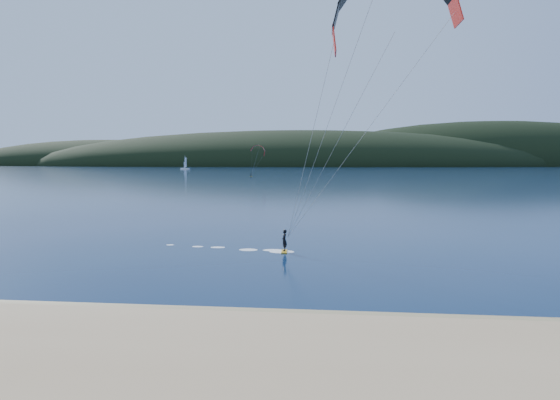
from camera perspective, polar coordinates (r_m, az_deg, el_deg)
name	(u,v)px	position (r m, az deg, el deg)	size (l,w,h in m)	color
ground	(139,355)	(19.20, -16.62, -17.44)	(1800.00, 1800.00, 0.00)	#071C3A
wet_sand	(177,315)	(23.15, -12.25, -13.34)	(220.00, 2.50, 0.10)	olive
headland	(325,166)	(761.75, 5.40, 4.09)	(1200.00, 310.00, 140.00)	black
kitesurfer_near	(388,41)	(32.22, 12.88, 18.15)	(22.42, 9.06, 18.23)	gold
kitesurfer_far	(258,153)	(221.60, -2.71, 5.69)	(8.62, 7.93, 14.20)	gold
sailboat	(185,168)	(442.28, -11.34, 3.75)	(9.07, 5.62, 12.62)	white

